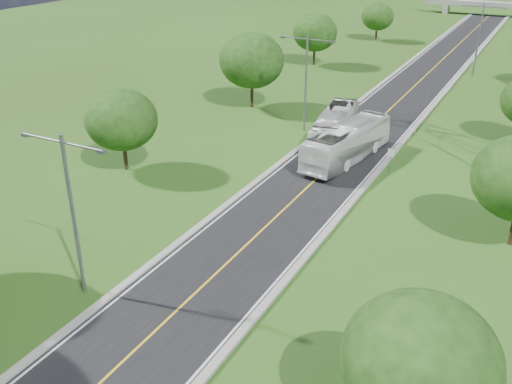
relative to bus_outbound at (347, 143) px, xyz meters
The scene contains 16 objects.
ground 20.95m from the bus_outbound, 92.20° to the left, with size 260.00×260.00×0.00m, color #2C4A15.
road 26.93m from the bus_outbound, 91.71° to the left, with size 8.00×150.00×0.06m, color black.
curb_left 27.38m from the bus_outbound, 100.65° to the left, with size 0.50×150.00×0.22m, color gray.
curb_right 27.13m from the bus_outbound, 82.68° to the left, with size 0.50×150.00×0.22m, color gray.
speed_limit_sign 4.55m from the bus_outbound, 14.73° to the right, with size 0.55×0.09×2.40m.
overpass 100.86m from the bus_outbound, 90.45° to the left, with size 30.00×3.00×3.20m.
streetlight_near_left 28.29m from the bus_outbound, 104.07° to the right, with size 5.90×0.25×10.00m.
streetlight_mid_left 9.89m from the bus_outbound, 139.26° to the left, with size 5.90×0.25×10.00m.
streetlight_far_right 39.43m from the bus_outbound, 82.38° to the left, with size 5.90×0.25×10.00m.
tree_lb 20.36m from the bus_outbound, 146.45° to the right, with size 6.30×6.30×7.33m.
tree_lc 19.54m from the bus_outbound, 145.50° to the left, with size 7.56×7.56×8.79m.
tree_ld 39.27m from the bus_outbound, 117.05° to the left, with size 6.72×6.72×7.82m.
tree_le 60.87m from the bus_outbound, 104.57° to the left, with size 5.88×5.88×6.84m.
tree_ra 32.12m from the bus_outbound, 65.63° to the right, with size 6.30×6.30×7.33m.
bus_outbound is the anchor object (origin of this frame).
bus_inbound 4.46m from the bus_outbound, 125.91° to the left, with size 2.80×11.96×3.33m, color silver.
Camera 1 is at (16.40, -8.28, 20.20)m, focal length 40.00 mm.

